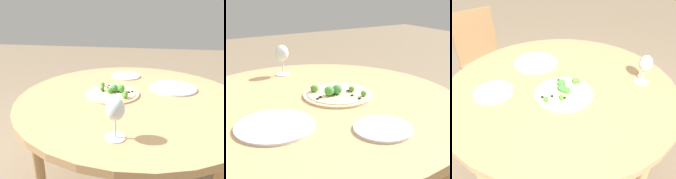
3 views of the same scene
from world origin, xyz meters
The scene contains 5 objects.
dining_table centered at (0.00, 0.00, 0.65)m, with size 1.27×1.27×0.71m.
pizza centered at (0.11, 0.01, 0.72)m, with size 0.31×0.31×0.06m.
wine_glass centered at (0.03, 0.45, 0.82)m, with size 0.08×0.08×0.16m.
plate_near centered at (-0.24, -0.15, 0.72)m, with size 0.28×0.28×0.01m.
plate_far centered at (0.08, -0.36, 0.72)m, with size 0.21×0.21×0.01m.
Camera 1 is at (-0.08, 1.15, 1.16)m, focal length 35.00 mm.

